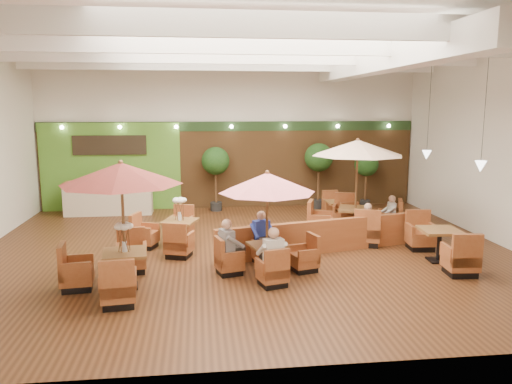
{
  "coord_description": "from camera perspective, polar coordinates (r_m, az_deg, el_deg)",
  "views": [
    {
      "loc": [
        -1.24,
        -12.69,
        3.8
      ],
      "look_at": [
        0.3,
        0.5,
        1.5
      ],
      "focal_mm": 35.0,
      "sensor_mm": 36.0,
      "label": 1
    }
  ],
  "objects": [
    {
      "name": "room",
      "position": [
        13.98,
        -0.56,
        9.13
      ],
      "size": [
        14.04,
        14.0,
        5.52
      ],
      "color": "#381E0F",
      "rests_on": "ground"
    },
    {
      "name": "service_counter",
      "position": [
        18.35,
        -16.47,
        -0.68
      ],
      "size": [
        3.0,
        0.75,
        1.18
      ],
      "color": "beige",
      "rests_on": "ground"
    },
    {
      "name": "booth_divider",
      "position": [
        13.27,
        8.47,
        -4.96
      ],
      "size": [
        6.15,
        1.68,
        0.87
      ],
      "primitive_type": "cube",
      "rotation": [
        0.0,
        0.0,
        0.24
      ],
      "color": "brown",
      "rests_on": "ground"
    },
    {
      "name": "table_0",
      "position": [
        10.62,
        -15.4,
        -0.64
      ],
      "size": [
        2.61,
        2.71,
        2.72
      ],
      "rotation": [
        0.0,
        0.0,
        0.11
      ],
      "color": "brown",
      "rests_on": "ground"
    },
    {
      "name": "table_1",
      "position": [
        11.25,
        1.28,
        -1.25
      ],
      "size": [
        2.43,
        2.43,
        2.38
      ],
      "rotation": [
        0.0,
        0.0,
        0.26
      ],
      "color": "brown",
      "rests_on": "ground"
    },
    {
      "name": "table_2",
      "position": [
        14.78,
        11.45,
        2.42
      ],
      "size": [
        3.01,
        3.01,
        2.89
      ],
      "rotation": [
        0.0,
        0.0,
        -0.35
      ],
      "color": "brown",
      "rests_on": "ground"
    },
    {
      "name": "table_3",
      "position": [
        13.75,
        -9.7,
        -4.42
      ],
      "size": [
        1.87,
        2.67,
        1.52
      ],
      "rotation": [
        0.0,
        0.0,
        -0.32
      ],
      "color": "brown",
      "rests_on": "ground"
    },
    {
      "name": "table_4",
      "position": [
        13.17,
        20.19,
        -5.78
      ],
      "size": [
        0.99,
        2.79,
        1.03
      ],
      "rotation": [
        0.0,
        0.0,
        -0.08
      ],
      "color": "brown",
      "rests_on": "ground"
    },
    {
      "name": "table_5",
      "position": [
        16.79,
        9.43,
        -2.23
      ],
      "size": [
        0.81,
        2.33,
        0.87
      ],
      "rotation": [
        0.0,
        0.0,
        0.04
      ],
      "color": "brown",
      "rests_on": "ground"
    },
    {
      "name": "topiary_0",
      "position": [
        18.11,
        -4.64,
        3.28
      ],
      "size": [
        1.01,
        1.01,
        2.34
      ],
      "color": "black",
      "rests_on": "ground"
    },
    {
      "name": "topiary_1",
      "position": [
        18.63,
        7.18,
        3.65
      ],
      "size": [
        1.05,
        1.05,
        2.44
      ],
      "color": "black",
      "rests_on": "ground"
    },
    {
      "name": "topiary_2",
      "position": [
        19.18,
        12.5,
        2.87
      ],
      "size": [
        0.9,
        0.9,
        2.09
      ],
      "color": "black",
      "rests_on": "ground"
    },
    {
      "name": "diner_0",
      "position": [
        10.62,
        1.91,
        -6.74
      ],
      "size": [
        0.45,
        0.4,
        0.84
      ],
      "rotation": [
        0.0,
        0.0,
        0.24
      ],
      "color": "silver",
      "rests_on": "ground"
    },
    {
      "name": "diner_1",
      "position": [
        12.28,
        0.7,
        -4.51
      ],
      "size": [
        0.44,
        0.39,
        0.8
      ],
      "rotation": [
        0.0,
        0.0,
        3.44
      ],
      "color": "#263AA6",
      "rests_on": "ground"
    },
    {
      "name": "diner_2",
      "position": [
        11.36,
        -3.09,
        -5.65
      ],
      "size": [
        0.43,
        0.46,
        0.83
      ],
      "rotation": [
        0.0,
        0.0,
        5.07
      ],
      "color": "gray",
      "rests_on": "ground"
    },
    {
      "name": "diner_3",
      "position": [
        14.0,
        12.62,
        -3.06
      ],
      "size": [
        0.4,
        0.36,
        0.74
      ],
      "rotation": [
        0.0,
        0.0,
        -0.3
      ],
      "color": "#263AA6",
      "rests_on": "ground"
    },
    {
      "name": "diner_4",
      "position": [
        15.34,
        15.07,
        -2.05
      ],
      "size": [
        0.34,
        0.39,
        0.73
      ],
      "rotation": [
        0.0,
        0.0,
        1.34
      ],
      "color": "silver",
      "rests_on": "ground"
    }
  ]
}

